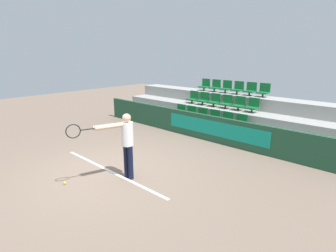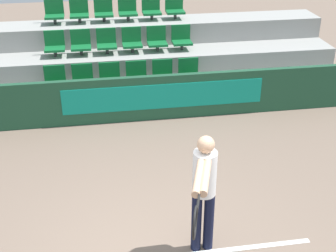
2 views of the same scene
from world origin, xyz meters
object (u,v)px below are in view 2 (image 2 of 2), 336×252
at_px(stadium_chair_12, 54,13).
at_px(stadium_chair_13, 79,12).
at_px(stadium_chair_8, 107,42).
at_px(stadium_chair_6, 55,45).
at_px(stadium_chair_10, 157,40).
at_px(stadium_chair_0, 55,80).
at_px(stadium_chair_3, 137,76).
at_px(stadium_chair_1, 83,79).
at_px(stadium_chair_16, 151,9).
at_px(stadium_chair_4, 163,74).
at_px(stadium_chair_15, 128,10).
at_px(tennis_player, 204,187).
at_px(stadium_chair_17, 175,8).
at_px(stadium_chair_2, 110,77).
at_px(stadium_chair_14, 104,11).
at_px(stadium_chair_11, 181,39).
at_px(stadium_chair_7, 81,43).
at_px(stadium_chair_5, 189,72).
at_px(stadium_chair_9, 132,41).

height_order(stadium_chair_12, stadium_chair_13, same).
bearing_deg(stadium_chair_8, stadium_chair_6, 180.00).
relative_size(stadium_chair_6, stadium_chair_10, 1.00).
bearing_deg(stadium_chair_13, stadium_chair_0, -107.33).
bearing_deg(stadium_chair_3, stadium_chair_13, 121.97).
bearing_deg(stadium_chair_13, stadium_chair_6, -121.97).
distance_m(stadium_chair_1, stadium_chair_10, 1.93).
height_order(stadium_chair_6, stadium_chair_16, stadium_chair_16).
bearing_deg(stadium_chair_4, stadium_chair_3, 180.00).
xyz_separation_m(stadium_chair_15, stadium_chair_16, (0.55, 0.00, 0.00)).
distance_m(stadium_chair_1, stadium_chair_12, 2.07).
bearing_deg(tennis_player, stadium_chair_1, 125.65).
bearing_deg(stadium_chair_0, tennis_player, -66.14).
bearing_deg(stadium_chair_1, stadium_chair_4, 0.00).
bearing_deg(stadium_chair_15, stadium_chair_17, 0.00).
relative_size(stadium_chair_0, stadium_chair_17, 1.00).
height_order(stadium_chair_2, stadium_chair_14, stadium_chair_14).
bearing_deg(stadium_chair_11, stadium_chair_7, 180.00).
relative_size(stadium_chair_7, stadium_chair_17, 1.00).
distance_m(stadium_chair_2, stadium_chair_14, 2.00).
distance_m(stadium_chair_5, stadium_chair_14, 2.59).
distance_m(stadium_chair_9, stadium_chair_10, 0.55).
relative_size(stadium_chair_4, stadium_chair_13, 1.00).
bearing_deg(stadium_chair_3, stadium_chair_1, 180.00).
distance_m(stadium_chair_1, stadium_chair_8, 1.14).
relative_size(stadium_chair_7, stadium_chair_11, 1.00).
bearing_deg(stadium_chair_12, stadium_chair_13, 0.00).
bearing_deg(stadium_chair_15, stadium_chair_12, 180.00).
xyz_separation_m(stadium_chair_3, stadium_chair_8, (-0.55, 0.88, 0.47)).
distance_m(stadium_chair_2, stadium_chair_13, 2.07).
bearing_deg(stadium_chair_5, tennis_player, -99.42).
height_order(stadium_chair_4, stadium_chair_12, stadium_chair_12).
bearing_deg(stadium_chair_10, stadium_chair_7, 180.00).
xyz_separation_m(stadium_chair_0, stadium_chair_10, (2.21, 0.88, 0.47)).
bearing_deg(stadium_chair_15, stadium_chair_0, -133.12).
distance_m(stadium_chair_9, stadium_chair_11, 1.10).
relative_size(stadium_chair_6, stadium_chair_12, 1.00).
bearing_deg(stadium_chair_16, stadium_chair_9, -121.97).
distance_m(stadium_chair_4, stadium_chair_13, 2.59).
bearing_deg(stadium_chair_16, stadium_chair_12, 180.00).
relative_size(stadium_chair_8, stadium_chair_15, 1.00).
height_order(stadium_chair_0, stadium_chair_12, stadium_chair_12).
relative_size(stadium_chair_6, stadium_chair_8, 1.00).
distance_m(stadium_chair_11, tennis_player, 5.47).
xyz_separation_m(stadium_chair_14, stadium_chair_17, (1.66, 0.00, 0.00)).
xyz_separation_m(stadium_chair_7, stadium_chair_8, (0.55, 0.00, 0.00)).
height_order(stadium_chair_8, stadium_chair_16, stadium_chair_16).
distance_m(stadium_chair_5, stadium_chair_10, 1.14).
height_order(stadium_chair_1, stadium_chair_5, same).
height_order(stadium_chair_3, stadium_chair_17, stadium_chair_17).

